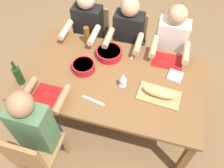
{
  "coord_description": "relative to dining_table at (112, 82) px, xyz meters",
  "views": [
    {
      "loc": [
        -0.41,
        1.43,
        2.53
      ],
      "look_at": [
        0.0,
        0.0,
        0.63
      ],
      "focal_mm": 36.81,
      "sensor_mm": 36.0,
      "label": 1
    }
  ],
  "objects": [
    {
      "name": "fork_near_center",
      "position": [
        -0.14,
        -0.38,
        0.08
      ],
      "size": [
        0.04,
        0.17,
        0.01
      ],
      "primitive_type": "cube",
      "rotation": [
        0.0,
        0.0,
        -0.12
      ],
      "color": "silver",
      "rests_on": "dining_table"
    },
    {
      "name": "diner_near_center",
      "position": [
        0.0,
        -0.68,
        0.03
      ],
      "size": [
        0.41,
        0.53,
        1.2
      ],
      "color": "#2D2D38",
      "rests_on": "ground_plane"
    },
    {
      "name": "wine_bottle",
      "position": [
        0.85,
        0.31,
        0.18
      ],
      "size": [
        0.08,
        0.08,
        0.29
      ],
      "color": "#193819",
      "rests_on": "dining_table"
    },
    {
      "name": "placemat_far_right",
      "position": [
        0.51,
        0.38,
        0.08
      ],
      "size": [
        0.32,
        0.23,
        0.01
      ],
      "primitive_type": "cube",
      "color": "maroon",
      "rests_on": "dining_table"
    },
    {
      "name": "bread_loaf",
      "position": [
        -0.49,
        0.1,
        0.14
      ],
      "size": [
        0.33,
        0.13,
        0.09
      ],
      "primitive_type": "ellipsoid",
      "rotation": [
        0.0,
        0.0,
        -0.08
      ],
      "color": "tan",
      "rests_on": "cutting_board"
    },
    {
      "name": "serving_bowl_greens",
      "position": [
        0.12,
        -0.29,
        0.12
      ],
      "size": [
        0.28,
        0.28,
        0.08
      ],
      "color": "#B21923",
      "rests_on": "dining_table"
    },
    {
      "name": "diner_near_right",
      "position": [
        0.51,
        -0.68,
        0.03
      ],
      "size": [
        0.41,
        0.53,
        1.2
      ],
      "color": "#2D2D38",
      "rests_on": "ground_plane"
    },
    {
      "name": "ground_plane",
      "position": [
        0.0,
        0.0,
        -0.67
      ],
      "size": [
        8.0,
        8.0,
        0.0
      ],
      "primitive_type": "plane",
      "color": "brown"
    },
    {
      "name": "serving_bowl_salad",
      "position": [
        0.31,
        -0.02,
        0.12
      ],
      "size": [
        0.23,
        0.23,
        0.08
      ],
      "color": "#B21923",
      "rests_on": "dining_table"
    },
    {
      "name": "beer_bottle",
      "position": [
        0.41,
        -0.42,
        0.18
      ],
      "size": [
        0.06,
        0.06,
        0.22
      ],
      "primitive_type": "cylinder",
      "color": "brown",
      "rests_on": "dining_table"
    },
    {
      "name": "cutting_board",
      "position": [
        -0.49,
        0.1,
        0.08
      ],
      "size": [
        0.42,
        0.25,
        0.02
      ],
      "primitive_type": "cube",
      "rotation": [
        0.0,
        0.0,
        -0.08
      ],
      "color": "tan",
      "rests_on": "dining_table"
    },
    {
      "name": "chair_near_left",
      "position": [
        -0.51,
        -0.86,
        -0.18
      ],
      "size": [
        0.4,
        0.4,
        0.85
      ],
      "color": "#9E7044",
      "rests_on": "ground_plane"
    },
    {
      "name": "napkin_stack",
      "position": [
        -0.61,
        -0.18,
        0.09
      ],
      "size": [
        0.16,
        0.16,
        0.02
      ],
      "primitive_type": "cube",
      "rotation": [
        0.0,
        0.0,
        -0.17
      ],
      "color": "white",
      "rests_on": "dining_table"
    },
    {
      "name": "chair_near_right",
      "position": [
        0.51,
        -0.86,
        -0.18
      ],
      "size": [
        0.4,
        0.4,
        0.85
      ],
      "color": "#9E7044",
      "rests_on": "ground_plane"
    },
    {
      "name": "diner_near_left",
      "position": [
        -0.51,
        -0.68,
        0.03
      ],
      "size": [
        0.41,
        0.53,
        1.2
      ],
      "color": "#2D2D38",
      "rests_on": "ground_plane"
    },
    {
      "name": "dining_table",
      "position": [
        0.0,
        0.0,
        0.0
      ],
      "size": [
        1.85,
        1.08,
        0.74
      ],
      "color": "brown",
      "rests_on": "ground_plane"
    },
    {
      "name": "carving_knife",
      "position": [
        0.09,
        0.32,
        0.08
      ],
      "size": [
        0.23,
        0.07,
        0.01
      ],
      "primitive_type": "cube",
      "rotation": [
        0.0,
        0.0,
        2.96
      ],
      "color": "silver",
      "rests_on": "dining_table"
    },
    {
      "name": "chair_far_right",
      "position": [
        0.51,
        0.86,
        -0.18
      ],
      "size": [
        0.4,
        0.4,
        0.85
      ],
      "color": "#9E7044",
      "rests_on": "ground_plane"
    },
    {
      "name": "diner_far_right",
      "position": [
        0.51,
        0.68,
        0.03
      ],
      "size": [
        0.41,
        0.53,
        1.2
      ],
      "color": "#2D2D38",
      "rests_on": "ground_plane"
    },
    {
      "name": "chair_near_center",
      "position": [
        0.0,
        -0.86,
        -0.18
      ],
      "size": [
        0.4,
        0.4,
        0.85
      ],
      "color": "#9E7044",
      "rests_on": "ground_plane"
    },
    {
      "name": "placemat_near_left",
      "position": [
        -0.51,
        -0.38,
        0.08
      ],
      "size": [
        0.32,
        0.23,
        0.01
      ],
      "primitive_type": "cube",
      "color": "maroon",
      "rests_on": "dining_table"
    },
    {
      "name": "wine_glass",
      "position": [
        -0.13,
        0.07,
        0.19
      ],
      "size": [
        0.08,
        0.08,
        0.17
      ],
      "color": "silver",
      "rests_on": "dining_table"
    }
  ]
}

